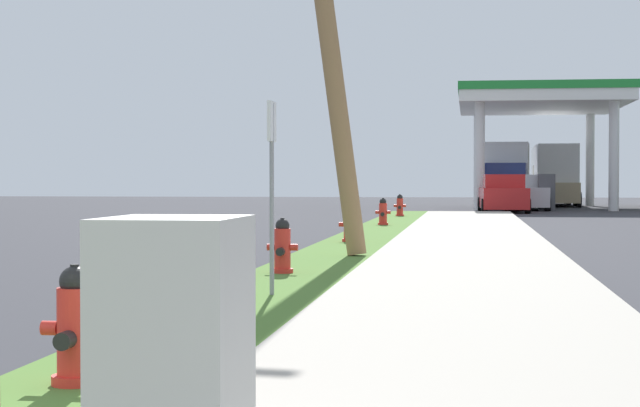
{
  "coord_description": "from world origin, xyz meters",
  "views": [
    {
      "loc": [
        2.99,
        -3.47,
        1.39
      ],
      "look_at": [
        0.63,
        13.97,
        1.0
      ],
      "focal_mm": 61.72,
      "sensor_mm": 36.0,
      "label": 1
    }
  ],
  "objects_px": {
    "street_sign_post": "(272,157)",
    "fire_hydrant_fourth": "(383,213)",
    "fire_hydrant_fifth": "(400,206)",
    "truck_tan_on_apron": "(555,177)",
    "fire_hydrant_nearest": "(75,332)",
    "truck_white_at_far_bay": "(553,177)",
    "fire_hydrant_second": "(282,249)",
    "utility_cabinet": "(174,379)",
    "car_red_by_near_pump": "(503,195)",
    "car_silver_by_far_pump": "(525,194)",
    "fire_hydrant_third": "(349,226)",
    "truck_navy_at_forecourt": "(507,177)"
  },
  "relations": [
    {
      "from": "truck_tan_on_apron",
      "to": "truck_white_at_far_bay",
      "type": "relative_size",
      "value": 1.0
    },
    {
      "from": "fire_hydrant_fifth",
      "to": "truck_navy_at_forecourt",
      "type": "height_order",
      "value": "truck_navy_at_forecourt"
    },
    {
      "from": "car_red_by_near_pump",
      "to": "truck_white_at_far_bay",
      "type": "height_order",
      "value": "truck_white_at_far_bay"
    },
    {
      "from": "fire_hydrant_fifth",
      "to": "street_sign_post",
      "type": "xyz_separation_m",
      "value": [
        0.2,
        -25.74,
        1.19
      ]
    },
    {
      "from": "fire_hydrant_fifth",
      "to": "truck_tan_on_apron",
      "type": "height_order",
      "value": "truck_tan_on_apron"
    },
    {
      "from": "car_silver_by_far_pump",
      "to": "truck_white_at_far_bay",
      "type": "relative_size",
      "value": 0.71
    },
    {
      "from": "fire_hydrant_nearest",
      "to": "truck_tan_on_apron",
      "type": "bearing_deg",
      "value": 82.39
    },
    {
      "from": "fire_hydrant_third",
      "to": "utility_cabinet",
      "type": "xyz_separation_m",
      "value": [
        1.3,
        -18.07,
        0.2
      ]
    },
    {
      "from": "truck_navy_at_forecourt",
      "to": "utility_cabinet",
      "type": "bearing_deg",
      "value": -93.41
    },
    {
      "from": "fire_hydrant_third",
      "to": "truck_tan_on_apron",
      "type": "bearing_deg",
      "value": 79.08
    },
    {
      "from": "fire_hydrant_second",
      "to": "car_silver_by_far_pump",
      "type": "distance_m",
      "value": 35.42
    },
    {
      "from": "utility_cabinet",
      "to": "truck_tan_on_apron",
      "type": "relative_size",
      "value": 0.18
    },
    {
      "from": "fire_hydrant_fifth",
      "to": "car_silver_by_far_pump",
      "type": "bearing_deg",
      "value": 68.28
    },
    {
      "from": "fire_hydrant_nearest",
      "to": "truck_white_at_far_bay",
      "type": "distance_m",
      "value": 54.1
    },
    {
      "from": "street_sign_post",
      "to": "car_silver_by_far_pump",
      "type": "height_order",
      "value": "street_sign_post"
    },
    {
      "from": "utility_cabinet",
      "to": "car_silver_by_far_pump",
      "type": "bearing_deg",
      "value": 85.54
    },
    {
      "from": "truck_navy_at_forecourt",
      "to": "truck_white_at_far_bay",
      "type": "relative_size",
      "value": 1.02
    },
    {
      "from": "fire_hydrant_nearest",
      "to": "truck_white_at_far_bay",
      "type": "xyz_separation_m",
      "value": [
        6.87,
        53.65,
        1.04
      ]
    },
    {
      "from": "fire_hydrant_fifth",
      "to": "truck_tan_on_apron",
      "type": "bearing_deg",
      "value": 70.96
    },
    {
      "from": "street_sign_post",
      "to": "utility_cabinet",
      "type": "bearing_deg",
      "value": -82.41
    },
    {
      "from": "fire_hydrant_fourth",
      "to": "truck_tan_on_apron",
      "type": "distance_m",
      "value": 27.53
    },
    {
      "from": "street_sign_post",
      "to": "car_silver_by_far_pump",
      "type": "relative_size",
      "value": 0.47
    },
    {
      "from": "street_sign_post",
      "to": "fire_hydrant_fourth",
      "type": "bearing_deg",
      "value": 90.64
    },
    {
      "from": "truck_tan_on_apron",
      "to": "fire_hydrant_fifth",
      "type": "bearing_deg",
      "value": -109.04
    },
    {
      "from": "fire_hydrant_fourth",
      "to": "truck_tan_on_apron",
      "type": "xyz_separation_m",
      "value": [
        6.68,
        26.69,
        1.04
      ]
    },
    {
      "from": "utility_cabinet",
      "to": "car_silver_by_far_pump",
      "type": "xyz_separation_m",
      "value": [
        3.56,
        45.67,
        0.08
      ]
    },
    {
      "from": "fire_hydrant_second",
      "to": "truck_navy_at_forecourt",
      "type": "height_order",
      "value": "truck_navy_at_forecourt"
    },
    {
      "from": "fire_hydrant_fourth",
      "to": "street_sign_post",
      "type": "xyz_separation_m",
      "value": [
        0.2,
        -18.4,
        1.19
      ]
    },
    {
      "from": "utility_cabinet",
      "to": "car_red_by_near_pump",
      "type": "relative_size",
      "value": 0.25
    },
    {
      "from": "fire_hydrant_third",
      "to": "car_red_by_near_pump",
      "type": "bearing_deg",
      "value": 81.0
    },
    {
      "from": "street_sign_post",
      "to": "fire_hydrant_second",
      "type": "bearing_deg",
      "value": 97.28
    },
    {
      "from": "truck_white_at_far_bay",
      "to": "fire_hydrant_fourth",
      "type": "bearing_deg",
      "value": -102.83
    },
    {
      "from": "fire_hydrant_fourth",
      "to": "fire_hydrant_fifth",
      "type": "bearing_deg",
      "value": 89.93
    },
    {
      "from": "street_sign_post",
      "to": "car_silver_by_far_pump",
      "type": "distance_m",
      "value": 38.09
    },
    {
      "from": "fire_hydrant_second",
      "to": "fire_hydrant_fifth",
      "type": "relative_size",
      "value": 1.0
    },
    {
      "from": "fire_hydrant_fourth",
      "to": "fire_hydrant_third",
      "type": "bearing_deg",
      "value": -90.35
    },
    {
      "from": "street_sign_post",
      "to": "truck_tan_on_apron",
      "type": "distance_m",
      "value": 45.55
    },
    {
      "from": "truck_tan_on_apron",
      "to": "truck_white_at_far_bay",
      "type": "bearing_deg",
      "value": 87.79
    },
    {
      "from": "fire_hydrant_nearest",
      "to": "fire_hydrant_fifth",
      "type": "height_order",
      "value": "same"
    },
    {
      "from": "truck_navy_at_forecourt",
      "to": "car_silver_by_far_pump",
      "type": "bearing_deg",
      "value": -78.4
    },
    {
      "from": "fire_hydrant_second",
      "to": "car_red_by_near_pump",
      "type": "bearing_deg",
      "value": 82.94
    },
    {
      "from": "fire_hydrant_nearest",
      "to": "utility_cabinet",
      "type": "bearing_deg",
      "value": -62.23
    },
    {
      "from": "fire_hydrant_third",
      "to": "truck_navy_at_forecourt",
      "type": "distance_m",
      "value": 31.08
    },
    {
      "from": "fire_hydrant_nearest",
      "to": "fire_hydrant_third",
      "type": "distance_m",
      "value": 15.58
    },
    {
      "from": "truck_white_at_far_bay",
      "to": "utility_cabinet",
      "type": "bearing_deg",
      "value": -95.65
    },
    {
      "from": "fire_hydrant_second",
      "to": "fire_hydrant_third",
      "type": "relative_size",
      "value": 1.0
    },
    {
      "from": "fire_hydrant_nearest",
      "to": "street_sign_post",
      "type": "bearing_deg",
      "value": 87.19
    },
    {
      "from": "utility_cabinet",
      "to": "fire_hydrant_nearest",
      "type": "bearing_deg",
      "value": 117.77
    },
    {
      "from": "fire_hydrant_fifth",
      "to": "car_red_by_near_pump",
      "type": "xyz_separation_m",
      "value": [
        3.76,
        8.56,
        0.28
      ]
    },
    {
      "from": "car_red_by_near_pump",
      "to": "truck_white_at_far_bay",
      "type": "relative_size",
      "value": 0.71
    }
  ]
}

